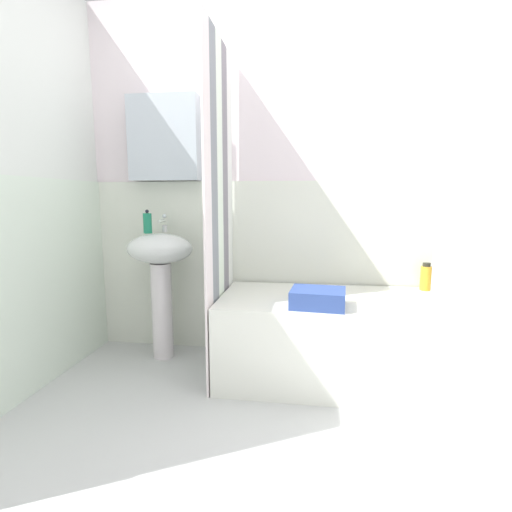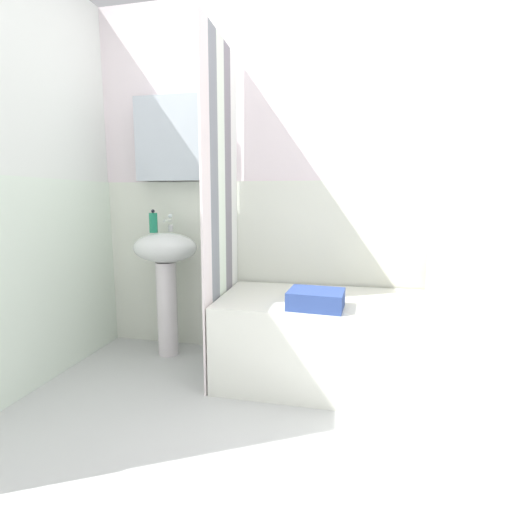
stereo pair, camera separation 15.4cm
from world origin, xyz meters
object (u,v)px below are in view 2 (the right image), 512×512
at_px(body_wash_bottle, 477,277).
at_px(towel_folded, 316,299).
at_px(bathtub, 356,342).
at_px(conditioner_bottle, 456,281).
at_px(soap_dispenser, 153,222).
at_px(lotion_bottle, 433,280).
at_px(sink, 166,266).

relative_size(body_wash_bottle, towel_folded, 0.83).
bearing_deg(towel_folded, bathtub, 42.62).
bearing_deg(towel_folded, conditioner_bottle, 30.31).
xyz_separation_m(soap_dispenser, lotion_bottle, (1.80, 0.11, -0.34)).
height_order(sink, lotion_bottle, sink).
bearing_deg(bathtub, lotion_bottle, 30.26).
xyz_separation_m(sink, body_wash_bottle, (1.97, 0.11, -0.01)).
distance_m(sink, soap_dispenser, 0.31).
relative_size(sink, lotion_bottle, 4.82).
bearing_deg(lotion_bottle, conditioner_bottle, -0.12).
bearing_deg(body_wash_bottle, towel_folded, -152.78).
bearing_deg(lotion_bottle, sink, -176.30).
distance_m(body_wash_bottle, conditioner_bottle, 0.12).
bearing_deg(soap_dispenser, conditioner_bottle, 3.14).
bearing_deg(soap_dispenser, lotion_bottle, 3.37).
height_order(lotion_bottle, towel_folded, lotion_bottle).
bearing_deg(body_wash_bottle, soap_dispenser, -177.02).
bearing_deg(bathtub, soap_dispenser, 173.18).
distance_m(soap_dispenser, towel_folded, 1.23).
bearing_deg(body_wash_bottle, sink, -176.75).
distance_m(bathtub, body_wash_bottle, 0.83).
distance_m(soap_dispenser, conditioner_bottle, 1.97).
bearing_deg(body_wash_bottle, lotion_bottle, -179.91).
bearing_deg(lotion_bottle, soap_dispenser, -176.63).
xyz_separation_m(body_wash_bottle, conditioner_bottle, (-0.11, -0.00, -0.03)).
distance_m(body_wash_bottle, towel_folded, 1.05).
distance_m(body_wash_bottle, lotion_bottle, 0.24).
xyz_separation_m(conditioner_bottle, lotion_bottle, (-0.13, 0.00, 0.00)).
height_order(soap_dispenser, body_wash_bottle, soap_dispenser).
relative_size(bathtub, conditioner_bottle, 9.21).
distance_m(sink, towel_folded, 1.10).
distance_m(conditioner_bottle, towel_folded, 0.95).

